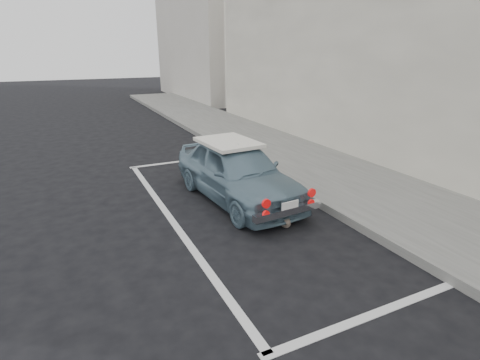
% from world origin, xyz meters
% --- Properties ---
extents(ground, '(80.00, 80.00, 0.00)m').
position_xyz_m(ground, '(0.00, 0.00, 0.00)').
color(ground, black).
rests_on(ground, ground).
extents(sidewalk, '(2.80, 40.00, 0.15)m').
position_xyz_m(sidewalk, '(3.20, 2.00, 0.07)').
color(sidewalk, '#62625D').
rests_on(sidewalk, ground).
extents(shop_building, '(3.50, 18.00, 7.00)m').
position_xyz_m(shop_building, '(6.33, 4.00, 3.49)').
color(shop_building, beige).
rests_on(shop_building, ground).
extents(building_far, '(3.50, 10.00, 8.00)m').
position_xyz_m(building_far, '(6.35, 20.00, 4.00)').
color(building_far, beige).
rests_on(building_far, ground).
extents(pline_rear, '(3.00, 0.12, 0.01)m').
position_xyz_m(pline_rear, '(0.50, -0.50, 0.00)').
color(pline_rear, silver).
rests_on(pline_rear, ground).
extents(pline_front, '(3.00, 0.12, 0.01)m').
position_xyz_m(pline_front, '(0.50, 6.50, 0.00)').
color(pline_front, silver).
rests_on(pline_front, ground).
extents(pline_side, '(0.12, 7.00, 0.01)m').
position_xyz_m(pline_side, '(-0.90, 3.00, 0.00)').
color(pline_side, silver).
rests_on(pline_side, ground).
extents(retro_coupe, '(1.67, 3.58, 1.18)m').
position_xyz_m(retro_coupe, '(0.59, 3.37, 0.60)').
color(retro_coupe, slate).
rests_on(retro_coupe, ground).
extents(cat, '(0.28, 0.40, 0.23)m').
position_xyz_m(cat, '(0.78, 1.85, 0.10)').
color(cat, brown).
rests_on(cat, ground).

